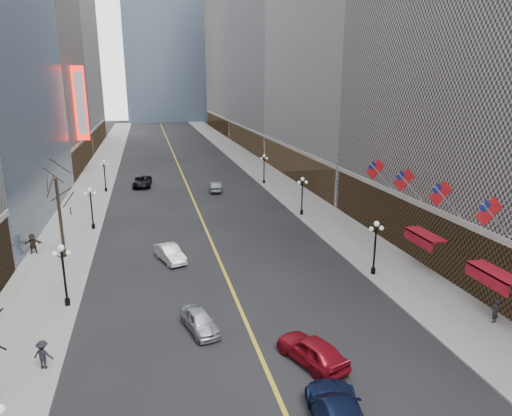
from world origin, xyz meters
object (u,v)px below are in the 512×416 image
car_sb_mid (312,350)px  car_sb_far (216,187)px  streetlamp_east_3 (264,166)px  car_nb_near (200,321)px  streetlamp_west_3 (105,173)px  car_nb_mid (170,253)px  ped_ne_corner (495,311)px  streetlamp_west_1 (63,269)px  streetlamp_east_2 (302,192)px  streetlamp_east_1 (375,242)px  car_nb_far (142,182)px  streetlamp_west_2 (91,204)px  car_sb_near (339,415)px

car_sb_mid → car_sb_far: bearing=-113.8°
streetlamp_east_3 → car_nb_near: streetlamp_east_3 is taller
car_sb_mid → car_sb_far: car_sb_mid is taller
streetlamp_west_3 → car_nb_mid: size_ratio=1.06×
car_sb_mid → car_sb_far: (1.03, 43.02, -0.07)m
ped_ne_corner → streetlamp_west_1: bearing=-39.6°
streetlamp_east_2 → car_nb_near: size_ratio=1.15×
streetlamp_east_1 → streetlamp_west_3: size_ratio=1.00×
car_nb_mid → streetlamp_west_1: bearing=-155.9°
streetlamp_east_3 → car_sb_mid: (-9.14, -46.30, -2.10)m
car_nb_mid → car_nb_far: car_nb_far is taller
streetlamp_west_3 → car_nb_mid: 29.96m
streetlamp_west_2 → car_nb_mid: bearing=-55.3°
streetlamp_west_1 → ped_ne_corner: size_ratio=2.81×
streetlamp_west_3 → car_nb_mid: bearing=-75.4°
car_nb_near → car_sb_far: bearing=65.8°
streetlamp_west_1 → ped_ne_corner: streetlamp_west_1 is taller
streetlamp_east_2 → car_sb_far: streetlamp_east_2 is taller
streetlamp_west_1 → streetlamp_east_3: bearing=56.8°
streetlamp_west_2 → car_nb_mid: (7.55, -10.91, -2.20)m
ped_ne_corner → car_nb_near: bearing=-32.6°
streetlamp_west_1 → car_nb_mid: (7.55, 7.09, -2.20)m
car_sb_near → car_sb_mid: car_sb_near is taller
streetlamp_east_1 → streetlamp_west_3: (-23.60, 36.00, 0.00)m
car_nb_far → car_sb_far: size_ratio=1.28×
car_nb_far → car_nb_mid: bearing=-81.2°
car_nb_far → streetlamp_east_2: bearing=-43.6°
car_sb_mid → car_nb_near: bearing=-63.3°
streetlamp_east_1 → car_sb_mid: (-9.14, -10.30, -2.10)m
car_nb_near → car_nb_far: bearing=80.5°
streetlamp_east_1 → streetlamp_west_2: 29.68m
streetlamp_west_1 → car_nb_far: (5.12, 38.56, -2.11)m
streetlamp_west_3 → car_sb_far: bearing=-11.9°
streetlamp_east_1 → ped_ne_corner: (3.94, -9.08, -1.95)m
streetlamp_west_3 → car_nb_near: (8.74, -41.34, -2.23)m
streetlamp_east_1 → streetlamp_west_2: size_ratio=1.00×
car_nb_mid → car_nb_far: (-2.42, 31.47, 0.08)m
streetlamp_east_1 → streetlamp_east_2: 18.00m
streetlamp_west_1 → car_sb_far: size_ratio=1.02×
streetlamp_east_3 → car_sb_near: streetlamp_east_3 is taller
streetlamp_east_1 → car_nb_far: streetlamp_east_1 is taller
streetlamp_east_2 → car_sb_near: streetlamp_east_2 is taller
streetlamp_east_3 → car_nb_near: 43.99m
streetlamp_east_1 → streetlamp_east_3: 36.00m
streetlamp_east_1 → ped_ne_corner: size_ratio=2.81×
streetlamp_east_1 → car_sb_mid: size_ratio=0.96×
streetlamp_west_2 → car_nb_mid: size_ratio=1.06×
car_nb_mid → ped_ne_corner: 25.72m
car_nb_far → car_sb_near: (8.68, -54.12, 0.06)m
streetlamp_east_3 → streetlamp_west_3: bearing=180.0°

